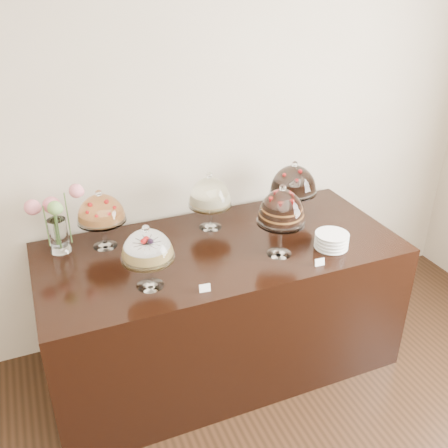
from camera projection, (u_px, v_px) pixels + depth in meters
name	position (u px, v px, depth m)	size (l,w,h in m)	color
wall_back	(154.00, 131.00, 3.14)	(5.00, 0.04, 3.00)	#BDB098
display_counter	(221.00, 306.00, 3.26)	(2.20, 1.00, 0.90)	black
cake_stand_sugar_sponge	(147.00, 248.00, 2.57)	(0.28, 0.28, 0.37)	white
cake_stand_choco_layer	(282.00, 209.00, 2.84)	(0.28, 0.28, 0.45)	white
cake_stand_cheesecake	(210.00, 194.00, 3.17)	(0.28, 0.28, 0.38)	white
cake_stand_dark_choco	(294.00, 182.00, 3.32)	(0.32, 0.32, 0.39)	white
cake_stand_fruit_tart	(101.00, 211.00, 2.95)	(0.29, 0.29, 0.37)	white
flower_vase	(55.00, 218.00, 2.91)	(0.34, 0.22, 0.41)	white
plate_stack	(332.00, 241.00, 3.02)	(0.20, 0.20, 0.09)	white
price_card_left	(205.00, 288.00, 2.62)	(0.06, 0.01, 0.04)	white
price_card_right	(320.00, 262.00, 2.85)	(0.06, 0.01, 0.04)	white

